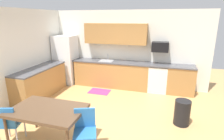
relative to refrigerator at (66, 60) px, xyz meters
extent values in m
plane|color=tan|center=(2.18, -2.22, -0.90)|extent=(12.00, 12.00, 0.00)
cube|color=white|center=(2.18, 0.43, 0.45)|extent=(5.80, 0.10, 2.70)
cube|color=white|center=(-0.47, -2.22, 0.45)|extent=(0.10, 5.80, 2.70)
cube|color=#AD7A42|center=(1.78, 0.08, -0.45)|extent=(2.69, 0.60, 0.90)
cube|color=#AD7A42|center=(4.15, 0.08, -0.45)|extent=(0.86, 0.60, 0.90)
cube|color=#AD7A42|center=(-0.12, -1.42, -0.45)|extent=(0.60, 2.00, 0.90)
cube|color=#4C4C51|center=(2.18, 0.08, 0.02)|extent=(4.80, 0.64, 0.04)
cube|color=#4C4C51|center=(-0.12, -1.42, 0.02)|extent=(0.64, 2.00, 0.04)
cube|color=#AD7A42|center=(1.88, 0.21, 1.00)|extent=(2.20, 0.34, 0.70)
cube|color=white|center=(0.00, 0.00, 0.00)|extent=(0.76, 0.70, 1.80)
cube|color=white|center=(3.42, 0.08, -0.46)|extent=(0.60, 0.60, 0.88)
cube|color=black|center=(3.42, 0.08, -0.01)|extent=(0.60, 0.60, 0.03)
cube|color=black|center=(3.42, 0.18, 0.61)|extent=(0.54, 0.36, 0.32)
cube|color=#A5A8AD|center=(1.59, 0.08, -0.02)|extent=(0.48, 0.40, 0.14)
cylinder|color=#B2B5BA|center=(1.59, 0.26, 0.14)|extent=(0.02, 0.02, 0.24)
cube|color=brown|center=(1.52, -3.36, -0.17)|extent=(1.40, 0.90, 0.06)
cylinder|color=brown|center=(0.88, -3.75, -0.55)|extent=(0.05, 0.05, 0.70)
cylinder|color=brown|center=(0.88, -2.97, -0.55)|extent=(0.05, 0.05, 0.70)
cylinder|color=brown|center=(2.16, -2.97, -0.55)|extent=(0.05, 0.05, 0.70)
cube|color=#2D72B7|center=(2.33, -3.45, -0.45)|extent=(0.52, 0.52, 0.05)
cube|color=#2D72B7|center=(2.27, -3.29, -0.25)|extent=(0.37, 0.18, 0.40)
cylinder|color=#B2B2B7|center=(2.11, -3.36, -0.69)|extent=(0.03, 0.03, 0.42)
cylinder|color=#B2B2B7|center=(2.43, -3.23, -0.69)|extent=(0.03, 0.03, 0.42)
cube|color=#2D72B7|center=(0.78, -3.53, -0.45)|extent=(0.50, 0.50, 0.05)
cube|color=#2D72B7|center=(0.83, -3.70, -0.25)|extent=(0.38, 0.15, 0.40)
cylinder|color=#B2B2B7|center=(0.89, -3.32, -0.69)|extent=(0.03, 0.03, 0.42)
cylinder|color=#B2B2B7|center=(0.57, -3.42, -0.69)|extent=(0.03, 0.03, 0.42)
cylinder|color=#B2B2B7|center=(0.99, -3.64, -0.69)|extent=(0.03, 0.03, 0.42)
cylinder|color=black|center=(4.08, -1.88, -0.60)|extent=(0.36, 0.36, 0.60)
cube|color=#CC3372|center=(1.54, -0.57, -0.90)|extent=(0.70, 0.50, 0.01)
camera|label=1|loc=(3.59, -6.02, 1.53)|focal=29.34mm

